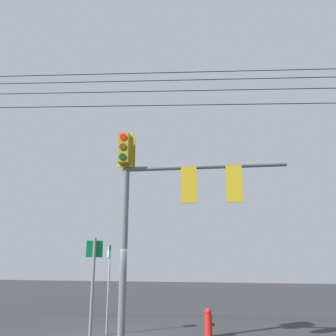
# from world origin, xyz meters

# --- Properties ---
(signal_mast_assembly) EXTENTS (0.97, 4.78, 5.85)m
(signal_mast_assembly) POSITION_xyz_m (0.71, 1.66, 4.17)
(signal_mast_assembly) COLOR slate
(signal_mast_assembly) RESTS_ON ground
(route_sign_primary) EXTENTS (0.34, 0.20, 2.70)m
(route_sign_primary) POSITION_xyz_m (-0.68, -0.34, 1.66)
(route_sign_primary) COLOR slate
(route_sign_primary) RESTS_ON ground
(fire_hydrant) EXTENTS (0.26, 0.29, 0.81)m
(fire_hydrant) POSITION_xyz_m (-0.95, 2.77, 0.40)
(fire_hydrant) COLOR red
(fire_hydrant) RESTS_ON ground
(route_sign_secondary) EXTENTS (0.18, 0.33, 2.65)m
(route_sign_secondary) POSITION_xyz_m (2.95, 0.79, 1.62)
(route_sign_secondary) COLOR slate
(route_sign_secondary) RESTS_ON ground
(overhead_wire_span) EXTENTS (3.27, 23.47, 1.79)m
(overhead_wire_span) POSITION_xyz_m (0.94, -0.38, 7.46)
(overhead_wire_span) COLOR black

